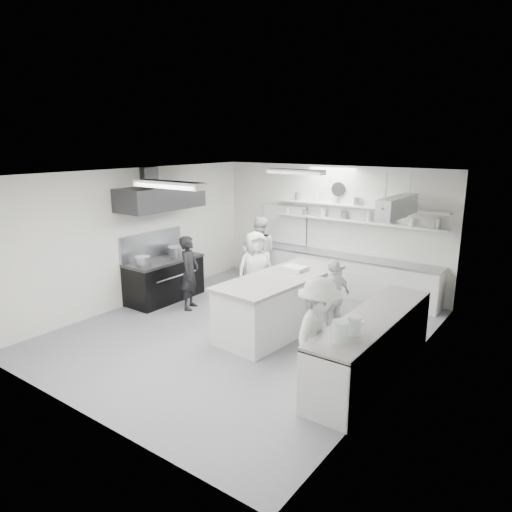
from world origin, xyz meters
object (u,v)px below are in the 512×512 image
Objects in this scene: right_counter at (372,346)px; prep_island at (281,304)px; back_counter at (334,273)px; cook_back at (259,252)px; stove at (165,280)px; cook_stove at (189,273)px.

prep_island is (-2.13, 0.68, 0.04)m from right_counter.
prep_island is at bearing -85.28° from back_counter.
back_counter is 1.52× the size of right_counter.
cook_back is (-1.91, 1.95, 0.38)m from prep_island.
prep_island is at bearing 99.61° from cook_back.
right_counter reaches higher than stove.
right_counter is at bearing -13.62° from prep_island.
stove is at bearing -136.01° from back_counter.
back_counter is 4.13m from right_counter.
cook_stove reaches higher than stove.
right_counter is at bearing 112.06° from cook_back.
stove is 0.55× the size of right_counter.
cook_back reaches higher than back_counter.
cook_back is (-4.04, 2.63, 0.42)m from right_counter.
cook_back reaches higher than cook_stove.
back_counter is at bearing -58.70° from cook_stove.
cook_stove is (-2.23, -0.18, 0.29)m from prep_island.
right_counter is at bearing -120.58° from cook_stove.
cook_back is at bearing -32.47° from cook_stove.
stove is 4.03m from back_counter.
back_counter is 1.79× the size of prep_island.
right_counter reaches higher than back_counter.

